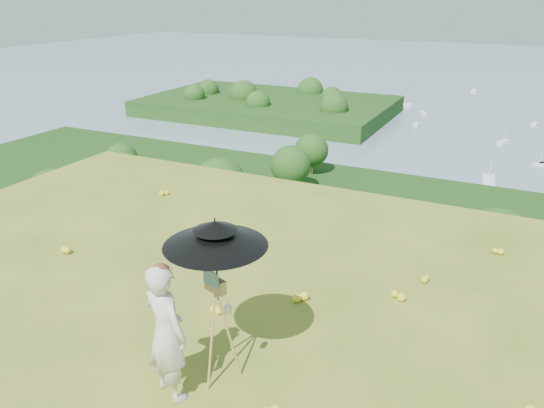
% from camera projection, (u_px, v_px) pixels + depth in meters
% --- Properties ---
extents(ground, '(14.00, 14.00, 0.00)m').
position_uv_depth(ground, '(147.00, 353.00, 6.87)').
color(ground, '#576F1F').
rests_on(ground, ground).
extents(forest_slope, '(140.00, 56.00, 22.00)m').
position_uv_depth(forest_slope, '(426.00, 397.00, 46.89)').
color(forest_slope, '#10340E').
rests_on(forest_slope, bay_water).
extents(shoreline_tier, '(170.00, 28.00, 8.00)m').
position_uv_depth(shoreline_tier, '(471.00, 269.00, 82.88)').
color(shoreline_tier, slate).
rests_on(shoreline_tier, bay_water).
extents(bay_water, '(700.00, 700.00, 0.00)m').
position_uv_depth(bay_water, '(520.00, 91.00, 219.84)').
color(bay_water, slate).
rests_on(bay_water, ground).
extents(peninsula, '(90.00, 60.00, 12.00)m').
position_uv_depth(peninsula, '(268.00, 99.00, 177.46)').
color(peninsula, '#10340E').
rests_on(peninsula, bay_water).
extents(slope_trees, '(110.00, 50.00, 6.00)m').
position_uv_depth(slope_trees, '(446.00, 256.00, 41.67)').
color(slope_trees, '#174D18').
rests_on(slope_trees, forest_slope).
extents(harbor_town, '(110.00, 22.00, 5.00)m').
position_uv_depth(harbor_town, '(477.00, 231.00, 80.46)').
color(harbor_town, silver).
rests_on(harbor_town, shoreline_tier).
extents(moored_boats, '(140.00, 140.00, 0.70)m').
position_uv_depth(moored_boats, '(463.00, 128.00, 158.85)').
color(moored_boats, white).
rests_on(moored_boats, bay_water).
extents(wildflowers, '(10.00, 10.50, 0.12)m').
position_uv_depth(wildflowers, '(158.00, 338.00, 7.06)').
color(wildflowers, yellow).
rests_on(wildflowers, ground).
extents(painter, '(0.71, 0.58, 1.69)m').
position_uv_depth(painter, '(166.00, 332.00, 5.87)').
color(painter, white).
rests_on(painter, ground).
extents(field_easel, '(0.70, 0.70, 1.48)m').
position_uv_depth(field_easel, '(217.00, 325.00, 6.18)').
color(field_easel, '#A57645').
rests_on(field_easel, ground).
extents(sun_umbrella, '(1.53, 1.53, 0.88)m').
position_uv_depth(sun_umbrella, '(216.00, 254.00, 5.86)').
color(sun_umbrella, black).
rests_on(sun_umbrella, field_easel).
extents(painter_cap, '(0.29, 0.31, 0.10)m').
position_uv_depth(painter_cap, '(160.00, 269.00, 5.57)').
color(painter_cap, '#BF6978').
rests_on(painter_cap, painter).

